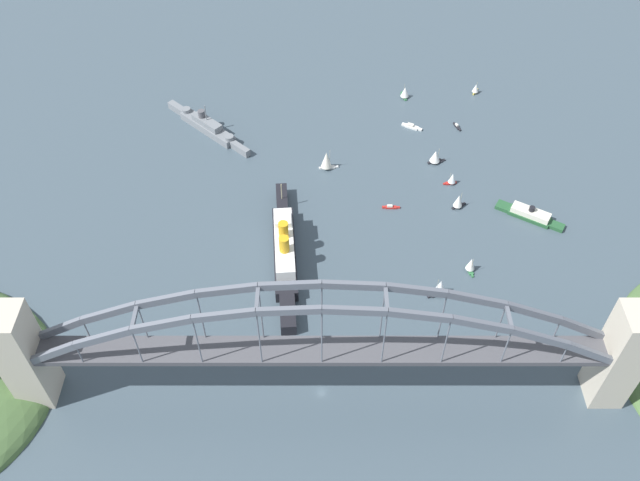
# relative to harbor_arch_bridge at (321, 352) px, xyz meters

# --- Properties ---
(ground_plane) EXTENTS (1400.00, 1400.00, 0.00)m
(ground_plane) POSITION_rel_harbor_arch_bridge_xyz_m (0.00, 0.00, -30.08)
(ground_plane) COLOR #3D4C56
(harbor_arch_bridge) EXTENTS (295.21, 15.83, 66.32)m
(harbor_arch_bridge) POSITION_rel_harbor_arch_bridge_xyz_m (0.00, 0.00, 0.00)
(harbor_arch_bridge) COLOR #BCB29E
(harbor_arch_bridge) RESTS_ON ground
(ocean_liner) EXTENTS (14.87, 94.69, 21.62)m
(ocean_liner) POSITION_rel_harbor_arch_bridge_xyz_m (-18.03, 75.08, -23.92)
(ocean_liner) COLOR black
(ocean_liner) RESTS_ON ground
(naval_cruiser) EXTENTS (54.59, 51.06, 18.30)m
(naval_cruiser) POSITION_rel_harbor_arch_bridge_xyz_m (-68.17, 176.70, -26.65)
(naval_cruiser) COLOR slate
(naval_cruiser) RESTS_ON ground
(harbor_ferry_steamer) EXTENTS (34.09, 23.55, 7.54)m
(harbor_ferry_steamer) POSITION_rel_harbor_arch_bridge_xyz_m (109.15, 103.20, -27.84)
(harbor_ferry_steamer) COLOR #23512D
(harbor_ferry_steamer) RESTS_ON ground
(small_boat_0) EXTENTS (7.62, 4.85, 8.14)m
(small_boat_0) POSITION_rel_harbor_arch_bridge_xyz_m (71.89, 129.54, -26.30)
(small_boat_0) COLOR #B2231E
(small_boat_0) RESTS_ON ground
(small_boat_1) EXTENTS (9.50, 2.03, 1.96)m
(small_boat_1) POSITION_rel_harbor_arch_bridge_xyz_m (36.95, 110.27, -29.38)
(small_boat_1) COLOR #B2231E
(small_boat_1) RESTS_ON ground
(small_boat_2) EXTENTS (10.46, 7.11, 9.58)m
(small_boat_2) POSITION_rel_harbor_arch_bridge_xyz_m (64.70, 147.37, -25.68)
(small_boat_2) COLOR black
(small_boat_2) RESTS_ON ground
(small_boat_3) EXTENTS (6.01, 9.31, 8.92)m
(small_boat_3) POSITION_rel_harbor_arch_bridge_xyz_m (52.91, 210.40, -25.97)
(small_boat_3) COLOR #2D6B3D
(small_boat_3) RESTS_ON ground
(small_boat_4) EXTENTS (3.88, 7.95, 2.06)m
(small_boat_4) POSITION_rel_harbor_arch_bridge_xyz_m (82.02, 179.82, -29.32)
(small_boat_4) COLOR black
(small_boat_4) RESTS_ON ground
(small_boat_5) EXTENTS (5.12, 8.06, 9.32)m
(small_boat_5) POSITION_rel_harbor_arch_bridge_xyz_m (72.38, 66.90, -25.76)
(small_boat_5) COLOR #2D6B3D
(small_boat_5) RESTS_ON ground
(small_boat_6) EXTENTS (12.25, 7.45, 2.45)m
(small_boat_6) POSITION_rel_harbor_arch_bridge_xyz_m (54.52, 179.50, -29.19)
(small_boat_6) COLOR silver
(small_boat_6) RESTS_ON ground
(small_boat_7) EXTENTS (11.05, 6.78, 13.07)m
(small_boat_7) POSITION_rel_harbor_arch_bridge_xyz_m (2.99, 142.30, -23.99)
(small_boat_7) COLOR silver
(small_boat_7) RESTS_ON ground
(small_boat_8) EXTENTS (8.20, 6.47, 9.82)m
(small_boat_8) POSITION_rel_harbor_arch_bridge_xyz_m (72.59, 110.90, -25.56)
(small_boat_8) COLOR black
(small_boat_8) RESTS_ON ground
(small_boat_9) EXTENTS (5.46, 6.75, 7.48)m
(small_boat_9) POSITION_rel_harbor_arch_bridge_xyz_m (98.55, 215.40, -26.52)
(small_boat_9) COLOR gold
(small_boat_9) RESTS_ON ground
(small_boat_10) EXTENTS (9.57, 7.21, 11.15)m
(small_boat_10) POSITION_rel_harbor_arch_bridge_xyz_m (55.61, 52.32, -24.92)
(small_boat_10) COLOR black
(small_boat_10) RESTS_ON ground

